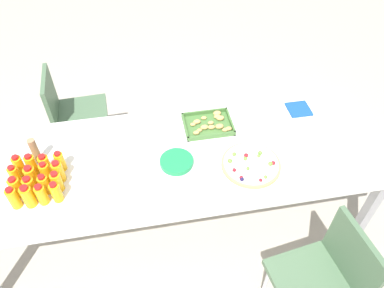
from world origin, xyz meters
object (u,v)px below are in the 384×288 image
Objects in this scene: juice_bottle_1 at (28,196)px; fruit_pizza at (251,164)px; juice_bottle_6 at (44,184)px; juice_bottle_2 at (42,195)px; juice_bottle_5 at (30,186)px; chair_far_left at (71,111)px; juice_bottle_15 at (60,161)px; juice_bottle_9 at (31,176)px; party_table at (176,162)px; juice_bottle_8 at (15,176)px; chair_near_right at (326,275)px; juice_bottle_7 at (57,182)px; juice_bottle_3 at (56,192)px; juice_bottle_13 at (32,165)px; juice_bottle_0 at (14,198)px; snack_tray at (209,124)px; juice_bottle_4 at (16,187)px; juice_bottle_10 at (46,172)px; cardboard_tube at (35,151)px; juice_bottle_11 at (58,171)px; juice_bottle_14 at (45,164)px; plate_stack at (176,162)px; napkin_stack at (299,109)px; juice_bottle_12 at (19,166)px.

juice_bottle_1 is 1.24m from fruit_pizza.
juice_bottle_2 is at bearing -96.70° from juice_bottle_6.
fruit_pizza is at bearing -0.91° from juice_bottle_5.
chair_far_left is 5.98× the size of juice_bottle_15.
party_table is at bearing 4.31° from juice_bottle_9.
juice_bottle_8 is at bearing 175.58° from juice_bottle_9.
chair_near_right is 0.72m from fruit_pizza.
juice_bottle_7 and juice_bottle_15 have the same top height.
juice_bottle_3 is 0.94× the size of juice_bottle_13.
juice_bottle_9 is 0.94× the size of juice_bottle_13.
party_table is at bearing 12.97° from juice_bottle_0.
party_table is 18.80× the size of juice_bottle_2.
juice_bottle_5 is 0.42× the size of snack_tray.
juice_bottle_3 is 0.99× the size of juice_bottle_4.
juice_bottle_0 is 0.16m from juice_bottle_9.
juice_bottle_0 is 0.10m from juice_bottle_5.
juice_bottle_3 reaches higher than juice_bottle_9.
fruit_pizza is 0.41m from snack_tray.
party_table is 19.59× the size of juice_bottle_5.
juice_bottle_10 is 1.17m from fruit_pizza.
juice_bottle_7 is (-1.35, 0.65, 0.29)m from chair_near_right.
cardboard_tube reaches higher than juice_bottle_3.
juice_bottle_11 is at bearing -1.40° from juice_bottle_8.
juice_bottle_4 is 0.27m from juice_bottle_15.
juice_bottle_11 reaches higher than juice_bottle_6.
juice_bottle_14 is 0.09m from juice_bottle_15.
juice_bottle_10 is 0.07m from juice_bottle_14.
juice_bottle_3 is at bearing -91.66° from juice_bottle_11.
juice_bottle_5 is 0.15m from juice_bottle_13.
juice_bottle_8 is at bearing 179.72° from plate_stack.
juice_bottle_14 is 0.67× the size of plate_stack.
chair_far_left is at bearing 78.97° from juice_bottle_4.
juice_bottle_14 is (-0.01, 0.15, 0.00)m from juice_bottle_6.
juice_bottle_13 is at bearing 118.55° from juice_bottle_6.
juice_bottle_2 is 1.03× the size of juice_bottle_14.
juice_bottle_9 is at bearing 56.26° from chair_near_right.
juice_bottle_11 reaches higher than juice_bottle_5.
juice_bottle_3 is at bearing -0.78° from chair_far_left.
juice_bottle_5 is (-0.07, 0.07, -0.00)m from juice_bottle_2.
juice_bottle_10 is (0.00, 0.08, 0.00)m from juice_bottle_6.
juice_bottle_2 is 0.95× the size of juice_bottle_13.
juice_bottle_1 is 0.48× the size of snack_tray.
snack_tray is at bearing -175.75° from napkin_stack.
juice_bottle_13 is at bearing 174.57° from plate_stack.
party_table is at bearing 33.12° from chair_near_right.
cardboard_tube is at bearing 88.74° from juice_bottle_1.
juice_bottle_9 is at bearing 116.13° from juice_bottle_2.
juice_bottle_10 is at bearing 64.45° from juice_bottle_1.
juice_bottle_6 is 0.92× the size of juice_bottle_12.
juice_bottle_13 is at bearing 73.44° from juice_bottle_0.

